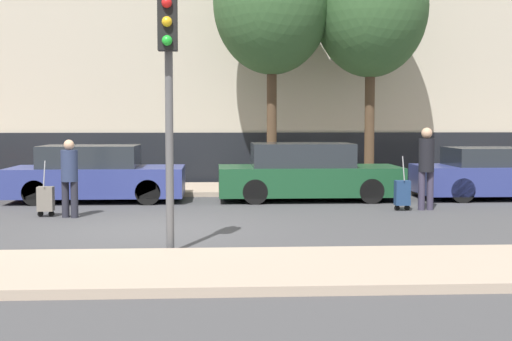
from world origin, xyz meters
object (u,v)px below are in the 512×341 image
trolley_right (402,193)px  bare_tree_down_street (272,3)px  parked_car_1 (96,175)px  trolley_left (46,199)px  pedestrian_right (426,163)px  parked_bicycle (94,174)px  parked_car_2 (307,173)px  traffic_light (168,71)px  pedestrian_left (69,174)px  bare_tree_near_crossing (371,8)px  parked_car_3 (501,174)px

trolley_right → bare_tree_down_street: bare_tree_down_street is taller
parked_car_1 → trolley_left: 2.86m
pedestrian_right → parked_bicycle: (-8.05, 4.61, -0.56)m
parked_car_2 → traffic_light: (-2.97, -7.03, 2.05)m
parked_car_1 → pedestrian_left: pedestrian_left is taller
traffic_light → bare_tree_down_street: bearing=76.4°
traffic_light → bare_tree_near_crossing: bare_tree_near_crossing is taller
parked_car_3 → parked_bicycle: bearing=167.1°
traffic_light → parked_car_3: bearing=41.7°
trolley_left → pedestrian_right: size_ratio=0.64×
parked_bicycle → bare_tree_near_crossing: size_ratio=0.25×
parked_car_1 → bare_tree_down_street: (4.53, 2.36, 4.59)m
trolley_right → bare_tree_near_crossing: 6.62m
parked_bicycle → bare_tree_down_street: bearing=-1.0°
parked_car_2 → parked_bicycle: (-5.67, 2.49, -0.17)m
trolley_right → traffic_light: 7.21m
bare_tree_near_crossing → parked_bicycle: bearing=179.5°
trolley_left → traffic_light: (2.82, -4.29, 2.34)m
pedestrian_left → traffic_light: 5.06m
parked_car_3 → trolley_left: 11.13m
parked_bicycle → bare_tree_near_crossing: bare_tree_near_crossing is taller
trolley_left → traffic_light: 5.64m
parked_car_2 → bare_tree_near_crossing: (2.10, 2.43, 4.47)m
parked_car_2 → parked_bicycle: parked_car_2 is taller
parked_car_3 → parked_bicycle: parked_car_3 is taller
pedestrian_left → trolley_right: pedestrian_left is taller
pedestrian_left → parked_bicycle: size_ratio=0.90×
parked_car_3 → pedestrian_left: 10.66m
trolley_right → trolley_left: bearing=-175.8°
trolley_left → parked_car_2: bearing=25.4°
trolley_left → parked_bicycle: size_ratio=0.66×
parked_car_2 → bare_tree_down_street: 5.21m
trolley_right → parked_bicycle: bearing=148.1°
pedestrian_right → trolley_right: (-0.55, -0.06, -0.66)m
parked_car_3 → pedestrian_right: (-2.60, -2.17, 0.43)m
parked_car_1 → trolley_right: (7.05, -2.23, -0.26)m
pedestrian_right → trolley_right: pedestrian_right is taller
bare_tree_near_crossing → pedestrian_right: bearing=-86.4°
parked_car_3 → parked_car_1: bearing=-180.0°
parked_car_3 → parked_bicycle: size_ratio=2.46×
traffic_light → trolley_left: bearing=123.3°
pedestrian_right → parked_bicycle: 9.29m
parked_car_2 → bare_tree_near_crossing: bare_tree_near_crossing is taller
pedestrian_left → parked_bicycle: 5.42m
trolley_left → bare_tree_near_crossing: 10.56m
trolley_left → pedestrian_right: (8.17, 0.62, 0.68)m
parked_bicycle → bare_tree_near_crossing: bearing=-0.5°
parked_car_2 → bare_tree_near_crossing: 5.50m
parked_car_1 → pedestrian_right: 7.91m
pedestrian_left → traffic_light: bearing=-44.3°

